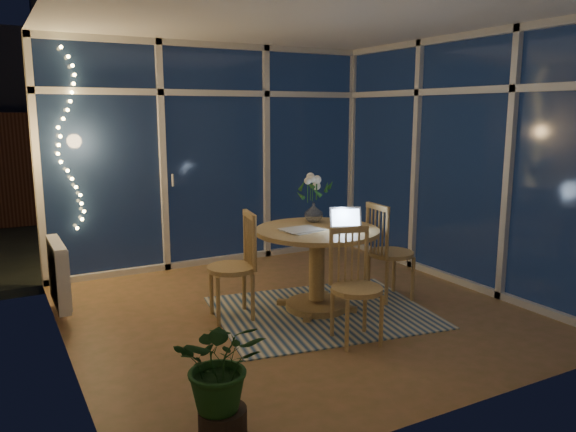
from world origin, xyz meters
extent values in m
plane|color=olive|center=(0.00, 0.00, 0.00)|extent=(4.00, 4.00, 0.00)
plane|color=white|center=(0.00, 0.00, 2.60)|extent=(4.00, 4.00, 0.00)
cube|color=beige|center=(0.00, 2.00, 1.30)|extent=(4.00, 0.04, 2.60)
cube|color=beige|center=(0.00, -2.00, 1.30)|extent=(4.00, 0.04, 2.60)
cube|color=beige|center=(-2.00, 0.00, 1.30)|extent=(0.04, 4.00, 2.60)
cube|color=beige|center=(2.00, 0.00, 1.30)|extent=(0.04, 4.00, 2.60)
cube|color=silver|center=(0.00, 1.96, 1.30)|extent=(4.00, 0.10, 2.60)
cube|color=silver|center=(1.96, 0.00, 1.30)|extent=(0.10, 4.00, 2.60)
cube|color=white|center=(-1.94, 0.90, 0.40)|extent=(0.10, 0.70, 0.58)
cube|color=black|center=(0.50, 5.00, -0.06)|extent=(12.00, 6.00, 0.10)
cube|color=#351B13|center=(0.00, 5.50, 0.90)|extent=(11.00, 0.08, 1.80)
cube|color=#353840|center=(0.30, 8.50, 2.20)|extent=(7.00, 3.00, 2.20)
sphere|color=black|center=(-0.80, 3.40, 0.45)|extent=(0.90, 0.90, 0.90)
cube|color=beige|center=(0.18, -0.16, 0.01)|extent=(2.11, 1.79, 0.01)
cylinder|color=#A47F4A|center=(0.18, -0.06, 0.39)|extent=(1.29, 1.29, 0.77)
cube|color=#A47F4A|center=(-0.60, 0.12, 0.48)|extent=(0.52, 0.52, 0.97)
cube|color=#A47F4A|center=(0.97, -0.15, 0.49)|extent=(0.47, 0.47, 0.97)
cube|color=#A47F4A|center=(0.06, -0.84, 0.46)|extent=(0.50, 0.50, 0.93)
imported|color=silver|center=(0.31, 0.24, 0.88)|extent=(0.23, 0.23, 0.21)
imported|color=silver|center=(0.54, 0.02, 0.79)|extent=(0.17, 0.17, 0.04)
cube|color=beige|center=(0.02, -0.06, 0.78)|extent=(0.38, 0.31, 0.01)
cube|color=black|center=(0.25, -0.24, 0.78)|extent=(0.12, 0.09, 0.01)
imported|color=#184319|center=(-1.37, -1.56, 0.38)|extent=(0.69, 0.65, 0.76)
camera|label=1|loc=(-2.44, -4.31, 1.82)|focal=35.00mm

